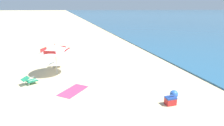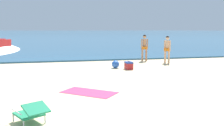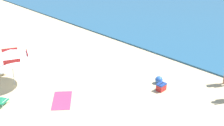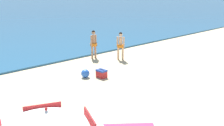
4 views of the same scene
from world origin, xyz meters
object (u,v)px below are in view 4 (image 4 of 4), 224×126
Objects in this scene: beach_umbrella_striped_main at (47,123)px; cooler_box at (102,74)px; person_standing_near_shore at (94,42)px; beach_ball at (85,74)px; person_standing_beside at (121,44)px.

beach_umbrella_striped_main reaches higher than cooler_box.
person_standing_near_shore is (7.92, 8.41, -0.78)m from beach_umbrella_striped_main.
cooler_box is 0.80m from beach_ball.
cooler_box is at bearing -42.55° from beach_ball.
cooler_box reaches higher than beach_ball.
cooler_box is at bearing -123.21° from person_standing_near_shore.
beach_ball is at bearing 47.80° from beach_umbrella_striped_main.
person_standing_beside is at bearing -53.33° from person_standing_near_shore.
cooler_box is (5.88, 5.29, -1.59)m from beach_umbrella_striped_main.
person_standing_near_shore is 3.45× the size of cooler_box.
cooler_box is at bearing 42.01° from beach_umbrella_striped_main.
beach_umbrella_striped_main is at bearing -132.20° from beach_ball.
beach_umbrella_striped_main is 4.87× the size of cooler_box.
cooler_box is (-2.04, -3.12, -0.81)m from person_standing_near_shore.
beach_umbrella_striped_main is at bearing -141.60° from person_standing_beside.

